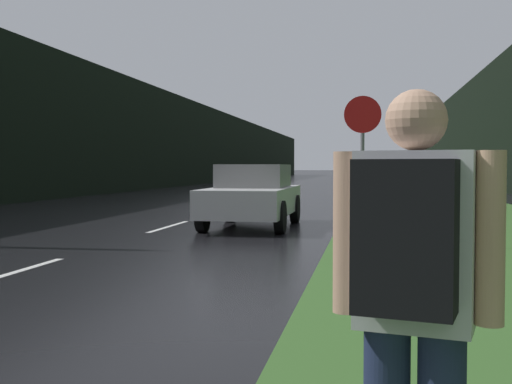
% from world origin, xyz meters
% --- Properties ---
extents(grass_verge, '(6.00, 240.00, 0.02)m').
position_xyz_m(grass_verge, '(7.00, 40.00, 0.01)').
color(grass_verge, '#386028').
rests_on(grass_verge, ground_plane).
extents(lane_stripe_b, '(0.12, 3.00, 0.01)m').
position_xyz_m(lane_stripe_b, '(0.00, 8.51, 0.00)').
color(lane_stripe_b, silver).
rests_on(lane_stripe_b, ground_plane).
extents(lane_stripe_c, '(0.12, 3.00, 0.01)m').
position_xyz_m(lane_stripe_c, '(0.00, 15.51, 0.00)').
color(lane_stripe_c, silver).
rests_on(lane_stripe_c, ground_plane).
extents(lane_stripe_d, '(0.12, 3.00, 0.01)m').
position_xyz_m(lane_stripe_d, '(0.00, 22.51, 0.00)').
color(lane_stripe_d, silver).
rests_on(lane_stripe_d, ground_plane).
extents(lane_stripe_e, '(0.12, 3.00, 0.01)m').
position_xyz_m(lane_stripe_e, '(0.00, 29.51, 0.00)').
color(lane_stripe_e, silver).
rests_on(lane_stripe_e, ground_plane).
extents(lane_stripe_f, '(0.12, 3.00, 0.01)m').
position_xyz_m(lane_stripe_f, '(0.00, 36.51, 0.00)').
color(lane_stripe_f, silver).
rests_on(lane_stripe_f, ground_plane).
extents(treeline_far_side, '(2.00, 140.00, 6.69)m').
position_xyz_m(treeline_far_side, '(-10.00, 50.00, 3.35)').
color(treeline_far_side, black).
rests_on(treeline_far_side, ground_plane).
extents(treeline_near_side, '(2.00, 140.00, 7.81)m').
position_xyz_m(treeline_near_side, '(13.00, 50.00, 3.90)').
color(treeline_near_side, black).
rests_on(treeline_near_side, ground_plane).
extents(stop_sign, '(0.66, 0.07, 2.69)m').
position_xyz_m(stop_sign, '(4.60, 12.32, 1.64)').
color(stop_sign, slate).
rests_on(stop_sign, ground_plane).
extents(hitchhiker_with_backpack, '(0.58, 0.47, 1.69)m').
position_xyz_m(hitchhiker_with_backpack, '(4.86, 3.04, 0.97)').
color(hitchhiker_with_backpack, '#1E2847').
rests_on(hitchhiker_with_backpack, ground_plane).
extents(car_passing_near, '(1.91, 4.48, 1.49)m').
position_xyz_m(car_passing_near, '(2.00, 15.77, 0.75)').
color(car_passing_near, '#BCBCBC').
rests_on(car_passing_near, ground_plane).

